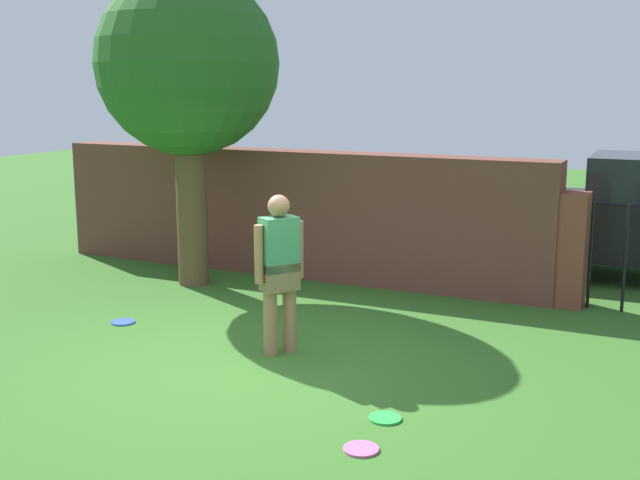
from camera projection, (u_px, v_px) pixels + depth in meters
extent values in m
plane|color=#336623|center=(257.00, 366.00, 7.70)|extent=(40.00, 40.00, 0.00)
cube|color=brown|center=(290.00, 213.00, 11.30)|extent=(7.46, 0.50, 1.77)
cylinder|color=brown|center=(192.00, 201.00, 10.66)|extent=(0.41, 0.41, 2.29)
sphere|color=#286023|center=(188.00, 63.00, 10.32)|extent=(2.39, 2.39, 2.39)
cylinder|color=#9E704C|center=(289.00, 311.00, 8.05)|extent=(0.14, 0.14, 0.85)
cylinder|color=#9E704C|center=(270.00, 314.00, 7.94)|extent=(0.14, 0.14, 0.85)
cube|color=olive|center=(280.00, 276.00, 7.93)|extent=(0.38, 0.42, 0.28)
cube|color=#3F8C59|center=(279.00, 244.00, 7.86)|extent=(0.38, 0.42, 0.55)
sphere|color=#9E704C|center=(279.00, 206.00, 7.79)|extent=(0.22, 0.22, 0.22)
cylinder|color=#9E704C|center=(299.00, 249.00, 7.99)|extent=(0.09, 0.09, 0.58)
cylinder|color=#9E704C|center=(259.00, 254.00, 7.77)|extent=(0.09, 0.09, 0.58)
cube|color=brown|center=(568.00, 249.00, 9.70)|extent=(0.44, 0.44, 1.40)
cylinder|color=black|center=(590.00, 255.00, 9.60)|extent=(0.04, 0.04, 1.30)
cylinder|color=black|center=(625.00, 259.00, 9.43)|extent=(0.04, 0.04, 1.30)
cylinder|color=black|center=(568.00, 239.00, 12.34)|extent=(0.64, 0.23, 0.64)
cylinder|color=black|center=(552.00, 261.00, 10.82)|extent=(0.64, 0.23, 0.64)
cylinder|color=blue|center=(123.00, 322.00, 9.10)|extent=(0.27, 0.27, 0.02)
cylinder|color=pink|center=(361.00, 449.00, 5.94)|extent=(0.27, 0.27, 0.02)
cylinder|color=green|center=(385.00, 418.00, 6.48)|extent=(0.27, 0.27, 0.02)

